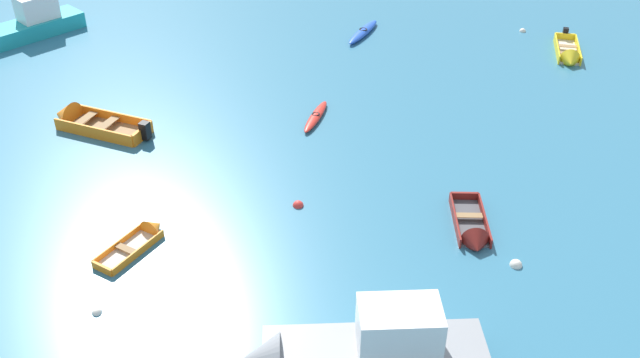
% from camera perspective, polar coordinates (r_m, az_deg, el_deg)
% --- Properties ---
extents(rowboat_orange_far_left, '(2.06, 2.86, 0.84)m').
position_cam_1_polar(rowboat_orange_far_left, '(24.75, -13.99, -4.49)').
color(rowboat_orange_far_left, beige).
rests_on(rowboat_orange_far_left, ground_plane).
extents(rowboat_yellow_near_right, '(1.56, 3.89, 1.01)m').
position_cam_1_polar(rowboat_yellow_near_right, '(38.65, 19.44, 9.40)').
color(rowboat_yellow_near_right, beige).
rests_on(rowboat_yellow_near_right, ground_plane).
extents(rowboat_maroon_midfield_left, '(1.18, 3.19, 0.98)m').
position_cam_1_polar(rowboat_maroon_midfield_left, '(24.58, 12.27, -4.38)').
color(rowboat_maroon_midfield_left, '#4C4C51').
rests_on(rowboat_maroon_midfield_left, ground_plane).
extents(kayak_blue_cluster_outer, '(1.93, 3.58, 0.35)m').
position_cam_1_polar(kayak_blue_cluster_outer, '(39.50, 3.51, 11.78)').
color(kayak_blue_cluster_outer, blue).
rests_on(kayak_blue_cluster_outer, ground_plane).
extents(motor_launch_grey_far_back, '(6.89, 2.52, 2.62)m').
position_cam_1_polar(motor_launch_grey_far_back, '(19.44, 3.22, -13.83)').
color(motor_launch_grey_far_back, gray).
rests_on(motor_launch_grey_far_back, ground_plane).
extents(kayak_red_distant_center, '(1.15, 2.93, 0.28)m').
position_cam_1_polar(kayak_red_distant_center, '(30.93, -0.34, 5.08)').
color(kayak_red_distant_center, red).
rests_on(kayak_red_distant_center, ground_plane).
extents(motor_launch_turquoise_near_left, '(5.31, 5.77, 2.46)m').
position_cam_1_polar(motor_launch_turquoise_near_left, '(41.98, -22.82, 11.34)').
color(motor_launch_turquoise_near_left, teal).
rests_on(motor_launch_turquoise_near_left, ground_plane).
extents(rowboat_orange_outer_left, '(4.79, 2.78, 1.35)m').
position_cam_1_polar(rowboat_orange_outer_left, '(32.00, -18.50, 4.47)').
color(rowboat_orange_outer_left, '#99754C').
rests_on(rowboat_orange_outer_left, ground_plane).
extents(mooring_buoy_between_boats_left, '(0.41, 0.41, 0.41)m').
position_cam_1_polar(mooring_buoy_between_boats_left, '(23.92, 15.53, -6.73)').
color(mooring_buoy_between_boats_left, silver).
rests_on(mooring_buoy_between_boats_left, ground_plane).
extents(mooring_buoy_central, '(0.40, 0.40, 0.40)m').
position_cam_1_polar(mooring_buoy_central, '(25.61, -1.78, -2.17)').
color(mooring_buoy_central, red).
rests_on(mooring_buoy_central, ground_plane).
extents(mooring_buoy_between_boats_right, '(0.31, 0.31, 0.31)m').
position_cam_1_polar(mooring_buoy_between_boats_right, '(22.50, -17.57, -10.26)').
color(mooring_buoy_between_boats_right, silver).
rests_on(mooring_buoy_between_boats_right, ground_plane).
extents(mooring_buoy_near_foreground, '(0.35, 0.35, 0.35)m').
position_cam_1_polar(mooring_buoy_near_foreground, '(41.48, 16.04, 11.39)').
color(mooring_buoy_near_foreground, silver).
rests_on(mooring_buoy_near_foreground, ground_plane).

